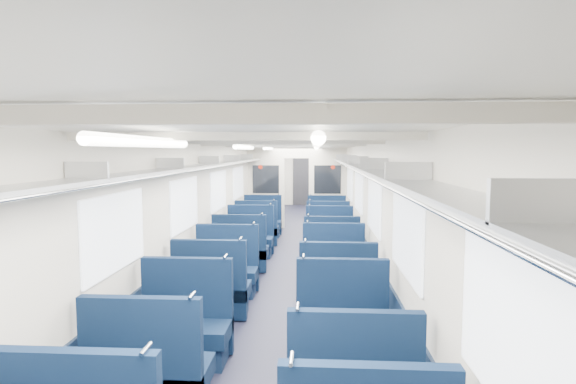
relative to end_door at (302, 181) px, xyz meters
name	(u,v)px	position (x,y,z in m)	size (l,w,h in m)	color
floor	(290,255)	(0.00, -8.94, -1.00)	(2.80, 18.00, 0.01)	black
ceiling	(290,144)	(0.00, -8.94, 1.35)	(2.80, 18.00, 0.01)	silver
wall_left	(224,200)	(-1.40, -8.94, 0.18)	(0.02, 18.00, 2.35)	#BDB7A8
dado_left	(225,238)	(-1.39, -8.94, -0.65)	(0.03, 17.90, 0.70)	black
wall_right	(357,201)	(1.40, -8.94, 0.18)	(0.02, 18.00, 2.35)	#BDB7A8
dado_right	(356,240)	(1.39, -8.94, -0.65)	(0.03, 17.90, 0.70)	black
wall_far	(302,176)	(0.00, 0.06, 0.18)	(2.80, 0.02, 2.35)	#BDB7A8
luggage_rack_left	(232,162)	(-1.21, -8.94, 0.97)	(0.36, 17.40, 0.18)	#B2B5BA
luggage_rack_right	(348,162)	(1.21, -8.94, 0.97)	(0.36, 17.40, 0.18)	#B2B5BA
windows	(288,190)	(0.00, -9.40, 0.42)	(2.78, 15.60, 0.75)	white
ceiling_fittings	(289,147)	(0.00, -9.20, 1.29)	(2.70, 16.06, 0.11)	beige
end_door	(302,181)	(0.00, 0.00, 0.00)	(0.75, 0.06, 2.00)	black
bulkhead	(297,185)	(0.00, -5.53, 0.23)	(2.80, 0.10, 2.35)	beige
seat_4	(148,378)	(-0.83, -14.82, -0.66)	(0.98, 0.54, 1.10)	#0B1D39
seat_6	(185,329)	(-0.83, -13.79, -0.66)	(0.98, 0.54, 1.10)	#0B1D39
seat_7	(343,330)	(0.83, -13.73, -0.66)	(0.98, 0.54, 1.10)	#0B1D39
seat_8	(212,292)	(-0.83, -12.55, -0.66)	(0.98, 0.54, 1.10)	#0B1D39
seat_9	(337,295)	(0.83, -12.59, -0.66)	(0.98, 0.54, 1.10)	#0B1D39
seat_10	(226,272)	(-0.83, -11.58, -0.66)	(0.98, 0.54, 1.10)	#0B1D39
seat_11	(334,270)	(0.83, -11.35, -0.66)	(0.98, 0.54, 1.10)	#0B1D39
seat_12	(241,253)	(-0.83, -10.24, -0.66)	(0.98, 0.54, 1.10)	#0B1D39
seat_13	(331,256)	(0.83, -10.35, -0.66)	(0.98, 0.54, 1.10)	#0B1D39
seat_14	(250,240)	(-0.83, -9.05, -0.66)	(0.98, 0.54, 1.10)	#0B1D39
seat_15	(329,242)	(0.83, -9.10, -0.66)	(0.98, 0.54, 1.10)	#0B1D39
seat_16	(257,231)	(-0.83, -7.95, -0.66)	(0.98, 0.54, 1.10)	#0B1D39
seat_17	(328,232)	(0.83, -7.95, -0.66)	(0.98, 0.54, 1.10)	#0B1D39
seat_18	(262,223)	(-0.83, -6.86, -0.66)	(0.98, 0.54, 1.10)	#0B1D39
seat_19	(327,224)	(0.83, -6.88, -0.66)	(0.98, 0.54, 1.10)	#0B1D39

